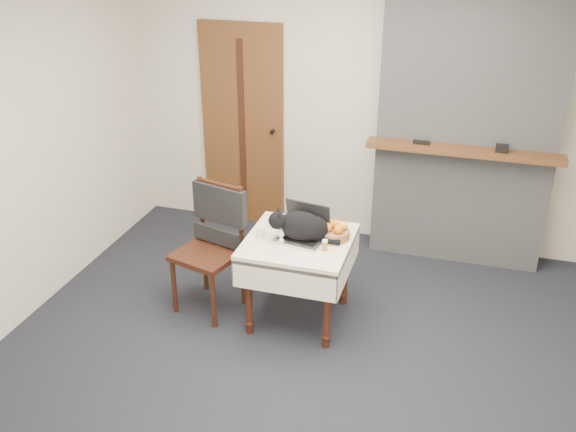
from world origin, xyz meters
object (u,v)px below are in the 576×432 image
cat (303,227)px  laptop (303,230)px  fruit_basket (335,232)px  chair (215,230)px  pill_bottle (325,245)px  side_table (299,252)px  cream_jar (261,232)px  door (243,127)px

cat → laptop: bearing=75.7°
fruit_basket → chair: 0.95m
pill_bottle → fruit_basket: size_ratio=0.36×
side_table → cat: cat is taller
cat → fruit_basket: 0.25m
laptop → cream_jar: size_ratio=5.51×
laptop → pill_bottle: (0.20, -0.14, -0.02)m
side_table → laptop: bearing=54.0°
laptop → fruit_basket: size_ratio=1.74×
cat → cream_jar: size_ratio=7.56×
laptop → pill_bottle: size_ratio=4.85×
laptop → chair: (-0.72, 0.00, -0.11)m
laptop → fruit_basket: bearing=25.1°
side_table → pill_bottle: 0.30m
pill_bottle → side_table: bearing=154.4°
side_table → laptop: (0.03, 0.04, 0.18)m
door → fruit_basket: door is taller
laptop → cream_jar: bearing=-156.0°
laptop → chair: 0.73m
side_table → cream_jar: 0.32m
cat → cream_jar: cat is taller
chair → pill_bottle: bearing=6.2°
door → cream_jar: (0.72, -1.59, -0.26)m
laptop → cream_jar: (-0.31, -0.08, -0.03)m
side_table → fruit_basket: 0.32m
side_table → cream_jar: bearing=-171.2°
door → fruit_basket: size_ratio=8.72×
side_table → chair: bearing=177.0°
pill_bottle → chair: bearing=171.0°
side_table → cat: bearing=-9.4°
side_table → fruit_basket: bearing=21.5°
cat → cream_jar: bearing=166.6°
cat → pill_bottle: size_ratio=6.65×
laptop → chair: chair is taller
laptop → cat: 0.06m
side_table → chair: 0.70m
door → chair: 1.58m
chair → side_table: bearing=12.1°
door → cat: 1.87m
door → pill_bottle: (1.24, -1.65, -0.26)m
door → cream_jar: bearing=-65.5°
door → side_table: (1.01, -1.54, -0.41)m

